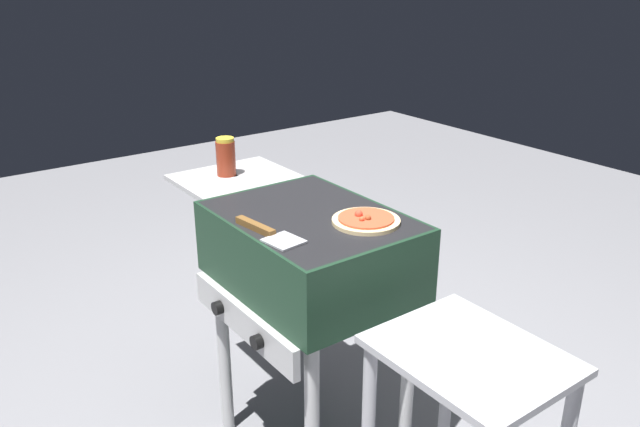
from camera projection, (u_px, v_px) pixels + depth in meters
grill at (307, 256)px, 2.02m from camera, size 0.96×0.53×0.90m
pizza_pepperoni at (366, 220)px, 1.89m from camera, size 0.21×0.21×0.03m
sauce_jar at (226, 157)px, 2.30m from camera, size 0.07×0.07×0.14m
spatula at (266, 232)px, 1.81m from camera, size 0.27×0.10×0.02m
prep_table at (464, 425)px, 1.59m from camera, size 0.44×0.36×0.76m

